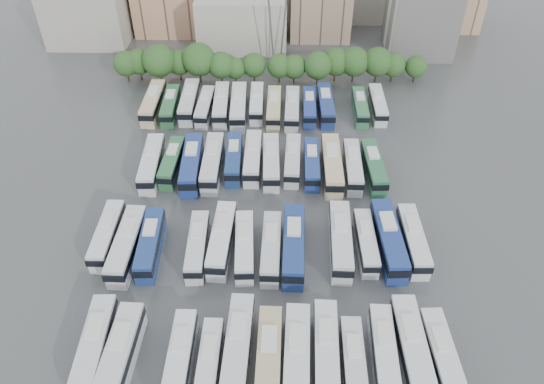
{
  "coord_description": "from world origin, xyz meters",
  "views": [
    {
      "loc": [
        2.81,
        -57.14,
        55.16
      ],
      "look_at": [
        1.73,
        3.31,
        3.0
      ],
      "focal_mm": 35.0,
      "sensor_mm": 36.0,
      "label": 1
    }
  ],
  "objects_px": {
    "bus_r1_s2": "(150,244)",
    "bus_r2_s9": "(312,163)",
    "bus_r2_s1": "(152,163)",
    "bus_r2_s6": "(253,157)",
    "bus_r1_s1": "(127,245)",
    "bus_r0_s8": "(297,360)",
    "bus_r0_s10": "(354,365)",
    "bus_r3_s0": "(153,103)",
    "bus_r1_s4": "(198,246)",
    "bus_r1_s10": "(341,240)",
    "bus_r2_s7": "(271,162)",
    "bus_r3_s10": "(326,105)",
    "bus_r1_s7": "(271,248)",
    "bus_r2_s3": "(192,164)",
    "bus_r3_s7": "(274,108)",
    "bus_r2_s2": "(172,162)",
    "bus_r3_s1": "(170,105)",
    "bus_r2_s11": "(353,166)",
    "bus_r3_s5": "(239,106)",
    "bus_r0_s5": "(209,364)",
    "bus_r1_s5": "(222,239)",
    "bus_r3_s9": "(309,107)",
    "bus_r3_s2": "(189,102)",
    "bus_r2_s5": "(234,159)",
    "bus_r2_s4": "(212,162)",
    "bus_r3_s12": "(360,107)",
    "bus_r0_s4": "(180,359)",
    "bus_r0_s7": "(269,360)",
    "bus_r0_s2": "(119,358)",
    "bus_r1_s6": "(245,246)",
    "bus_r3_s8": "(292,108)",
    "bus_r0_s6": "(238,347)",
    "bus_r0_s11": "(384,353)",
    "bus_r1_s11": "(366,242)",
    "bus_r2_s10": "(332,165)",
    "bus_r1_s13": "(413,240)",
    "bus_r1_s0": "(107,235)",
    "bus_r3_s4": "(221,104)",
    "bus_r1_s12": "(389,239)",
    "bus_r2_s8": "(293,160)",
    "bus_r2_s12": "(374,167)"
  },
  "relations": [
    {
      "from": "bus_r2_s11",
      "to": "bus_r3_s1",
      "type": "height_order",
      "value": "bus_r2_s11"
    },
    {
      "from": "bus_r1_s10",
      "to": "bus_r2_s4",
      "type": "relative_size",
      "value": 1.02
    },
    {
      "from": "bus_r2_s3",
      "to": "bus_r3_s7",
      "type": "bearing_deg",
      "value": 51.44
    },
    {
      "from": "bus_r3_s5",
      "to": "bus_r0_s8",
      "type": "bearing_deg",
      "value": -81.05
    },
    {
      "from": "bus_r1_s7",
      "to": "bus_r2_s4",
      "type": "xyz_separation_m",
      "value": [
        -10.02,
        18.79,
        0.18
      ]
    },
    {
      "from": "bus_r1_s5",
      "to": "bus_r2_s6",
      "type": "bearing_deg",
      "value": 82.65
    },
    {
      "from": "bus_r2_s4",
      "to": "bus_r3_s12",
      "type": "xyz_separation_m",
      "value": [
        26.26,
        18.33,
        -0.34
      ]
    },
    {
      "from": "bus_r2_s7",
      "to": "bus_r3_s1",
      "type": "distance_m",
      "value": 26.2
    },
    {
      "from": "bus_r0_s5",
      "to": "bus_r2_s6",
      "type": "distance_m",
      "value": 38.43
    },
    {
      "from": "bus_r0_s5",
      "to": "bus_r2_s12",
      "type": "relative_size",
      "value": 0.9
    },
    {
      "from": "bus_r0_s5",
      "to": "bus_r1_s10",
      "type": "relative_size",
      "value": 0.82
    },
    {
      "from": "bus_r1_s2",
      "to": "bus_r3_s2",
      "type": "relative_size",
      "value": 0.96
    },
    {
      "from": "bus_r0_s2",
      "to": "bus_r1_s10",
      "type": "height_order",
      "value": "bus_r0_s2"
    },
    {
      "from": "bus_r0_s6",
      "to": "bus_r2_s4",
      "type": "height_order",
      "value": "bus_r0_s6"
    },
    {
      "from": "bus_r1_s1",
      "to": "bus_r0_s8",
      "type": "bearing_deg",
      "value": -35.33
    },
    {
      "from": "bus_r2_s2",
      "to": "bus_r3_s1",
      "type": "distance_m",
      "value": 17.93
    },
    {
      "from": "bus_r1_s5",
      "to": "bus_r3_s8",
      "type": "relative_size",
      "value": 1.06
    },
    {
      "from": "bus_r1_s6",
      "to": "bus_r2_s1",
      "type": "distance_m",
      "value": 24.46
    },
    {
      "from": "bus_r1_s12",
      "to": "bus_r2_s1",
      "type": "distance_m",
      "value": 40.02
    },
    {
      "from": "bus_r0_s4",
      "to": "bus_r0_s7",
      "type": "bearing_deg",
      "value": 0.37
    },
    {
      "from": "bus_r1_s13",
      "to": "bus_r1_s0",
      "type": "bearing_deg",
      "value": 178.24
    },
    {
      "from": "bus_r0_s8",
      "to": "bus_r2_s1",
      "type": "height_order",
      "value": "bus_r0_s8"
    },
    {
      "from": "bus_r0_s2",
      "to": "bus_r0_s7",
      "type": "relative_size",
      "value": 1.05
    },
    {
      "from": "bus_r2_s1",
      "to": "bus_r2_s6",
      "type": "relative_size",
      "value": 1.06
    },
    {
      "from": "bus_r2_s2",
      "to": "bus_r2_s8",
      "type": "distance_m",
      "value": 19.96
    },
    {
      "from": "bus_r2_s1",
      "to": "bus_r3_s4",
      "type": "height_order",
      "value": "bus_r2_s1"
    },
    {
      "from": "bus_r1_s7",
      "to": "bus_r3_s10",
      "type": "relative_size",
      "value": 0.97
    },
    {
      "from": "bus_r1_s4",
      "to": "bus_r3_s9",
      "type": "relative_size",
      "value": 1.05
    },
    {
      "from": "bus_r3_s9",
      "to": "bus_r3_s8",
      "type": "bearing_deg",
      "value": -164.12
    },
    {
      "from": "bus_r0_s10",
      "to": "bus_r3_s0",
      "type": "xyz_separation_m",
      "value": [
        -32.92,
        55.08,
        0.21
      ]
    },
    {
      "from": "bus_r3_s2",
      "to": "bus_r2_s5",
      "type": "bearing_deg",
      "value": -61.28
    },
    {
      "from": "bus_r1_s1",
      "to": "bus_r1_s5",
      "type": "height_order",
      "value": "bus_r1_s1"
    },
    {
      "from": "bus_r1_s10",
      "to": "bus_r2_s7",
      "type": "distance_m",
      "value": 20.58
    },
    {
      "from": "bus_r0_s5",
      "to": "bus_r1_s6",
      "type": "bearing_deg",
      "value": 81.61
    },
    {
      "from": "bus_r0_s4",
      "to": "bus_r3_s0",
      "type": "bearing_deg",
      "value": 104.15
    },
    {
      "from": "bus_r0_s6",
      "to": "bus_r2_s10",
      "type": "xyz_separation_m",
      "value": [
        13.08,
        34.17,
        0.06
      ]
    },
    {
      "from": "bus_r1_s12",
      "to": "bus_r2_s9",
      "type": "relative_size",
      "value": 1.21
    },
    {
      "from": "bus_r2_s1",
      "to": "bus_r2_s7",
      "type": "xyz_separation_m",
      "value": [
        19.61,
        0.88,
        -0.07
      ]
    },
    {
      "from": "bus_r2_s4",
      "to": "bus_r3_s2",
      "type": "relative_size",
      "value": 1.03
    },
    {
      "from": "bus_r1_s2",
      "to": "bus_r2_s9",
      "type": "distance_m",
      "value": 29.72
    },
    {
      "from": "bus_r2_s9",
      "to": "bus_r3_s10",
      "type": "relative_size",
      "value": 0.93
    },
    {
      "from": "bus_r3_s1",
      "to": "bus_r2_s11",
      "type": "bearing_deg",
      "value": -30.45
    },
    {
      "from": "bus_r0_s10",
      "to": "bus_r1_s4",
      "type": "distance_m",
      "value": 26.67
    },
    {
      "from": "bus_r0_s11",
      "to": "bus_r3_s0",
      "type": "bearing_deg",
      "value": 126.3
    },
    {
      "from": "bus_r0_s5",
      "to": "bus_r1_s11",
      "type": "relative_size",
      "value": 0.99
    },
    {
      "from": "bus_r0_s8",
      "to": "bus_r3_s9",
      "type": "bearing_deg",
      "value": 88.76
    },
    {
      "from": "bus_r0_s8",
      "to": "bus_r1_s5",
      "type": "bearing_deg",
      "value": 120.63
    },
    {
      "from": "bus_r3_s0",
      "to": "bus_r3_s10",
      "type": "relative_size",
      "value": 1.04
    },
    {
      "from": "bus_r2_s6",
      "to": "bus_r2_s9",
      "type": "xyz_separation_m",
      "value": [
        9.78,
        -1.3,
        -0.13
      ]
    },
    {
      "from": "bus_r2_s1",
      "to": "bus_r3_s5",
      "type": "distance_m",
      "value": 22.19
    }
  ]
}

